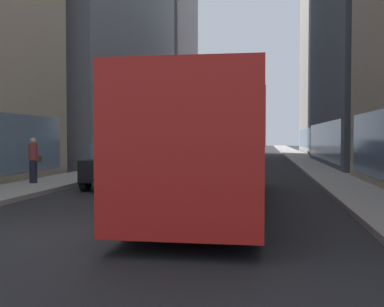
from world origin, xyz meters
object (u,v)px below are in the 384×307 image
(transit_bus, at_px, (217,140))
(car_blue_hatchback, at_px, (249,149))
(car_red_coupe, at_px, (242,155))
(pedestrian_with_handbag, at_px, (33,160))
(box_truck, at_px, (192,141))
(car_grey_wagon, at_px, (219,150))
(car_black_suv, at_px, (123,165))
(dalmatian_dog, at_px, (108,207))
(car_silver_sedan, at_px, (231,146))

(transit_bus, height_order, car_blue_hatchback, transit_bus)
(car_red_coupe, xyz_separation_m, pedestrian_with_handbag, (-7.22, -11.10, 0.19))
(car_red_coupe, height_order, box_truck, box_truck)
(car_grey_wagon, height_order, car_blue_hatchback, same)
(car_black_suv, height_order, pedestrian_with_handbag, pedestrian_with_handbag)
(car_red_coupe, xyz_separation_m, box_truck, (-2.40, -3.62, 0.84))
(dalmatian_dog, bearing_deg, car_silver_sedan, 90.92)
(transit_bus, distance_m, car_grey_wagon, 25.92)
(box_truck, xyz_separation_m, pedestrian_with_handbag, (-4.82, -7.48, -0.65))
(transit_bus, relative_size, car_blue_hatchback, 2.43)
(car_red_coupe, relative_size, dalmatian_dog, 4.72)
(car_grey_wagon, bearing_deg, car_blue_hatchback, 25.94)
(car_blue_hatchback, distance_m, dalmatian_dog, 30.97)
(car_red_coupe, distance_m, pedestrian_with_handbag, 13.24)
(car_black_suv, bearing_deg, car_red_coupe, 68.91)
(box_truck, bearing_deg, transit_bus, -77.79)
(car_silver_sedan, bearing_deg, car_grey_wagon, -90.00)
(car_grey_wagon, xyz_separation_m, pedestrian_with_handbag, (-4.82, -22.18, 0.19))
(transit_bus, bearing_deg, pedestrian_with_handbag, 153.42)
(transit_bus, xyz_separation_m, car_black_suv, (-4.00, 4.34, -0.95))
(car_blue_hatchback, distance_m, car_black_suv, 22.97)
(car_silver_sedan, bearing_deg, car_red_coupe, -84.69)
(dalmatian_dog, bearing_deg, car_red_coupe, 84.83)
(transit_bus, xyz_separation_m, box_truck, (-2.40, 11.09, -0.11))
(pedestrian_with_handbag, bearing_deg, car_silver_sedan, 82.57)
(car_blue_hatchback, relative_size, car_black_suv, 1.07)
(car_silver_sedan, relative_size, car_red_coupe, 1.03)
(transit_bus, distance_m, dalmatian_dog, 4.49)
(car_silver_sedan, relative_size, pedestrian_with_handbag, 2.78)
(car_grey_wagon, xyz_separation_m, box_truck, (-0.00, -14.71, 0.85))
(car_blue_hatchback, xyz_separation_m, dalmatian_dog, (-1.69, -30.92, -0.31))
(transit_bus, height_order, dalmatian_dog, transit_bus)
(car_blue_hatchback, xyz_separation_m, car_black_suv, (-4.00, -22.62, -0.00))
(transit_bus, relative_size, car_silver_sedan, 2.45)
(car_blue_hatchback, bearing_deg, transit_bus, -90.00)
(car_blue_hatchback, height_order, pedestrian_with_handbag, pedestrian_with_handbag)
(car_silver_sedan, distance_m, car_red_coupe, 25.92)
(car_silver_sedan, bearing_deg, car_black_suv, -92.53)
(transit_bus, height_order, car_silver_sedan, transit_bus)
(box_truck, bearing_deg, car_black_suv, -103.34)
(car_black_suv, bearing_deg, pedestrian_with_handbag, -167.18)
(car_blue_hatchback, relative_size, pedestrian_with_handbag, 2.80)
(car_black_suv, distance_m, box_truck, 6.98)
(car_red_coupe, relative_size, car_black_suv, 1.02)
(car_grey_wagon, xyz_separation_m, dalmatian_dog, (0.71, -29.76, -0.31))
(car_silver_sedan, relative_size, car_blue_hatchback, 0.99)
(car_silver_sedan, xyz_separation_m, box_truck, (0.00, -29.44, 0.84))
(car_grey_wagon, height_order, box_truck, box_truck)
(transit_bus, xyz_separation_m, car_grey_wagon, (-2.40, 25.79, -0.96))
(box_truck, bearing_deg, car_grey_wagon, 90.00)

